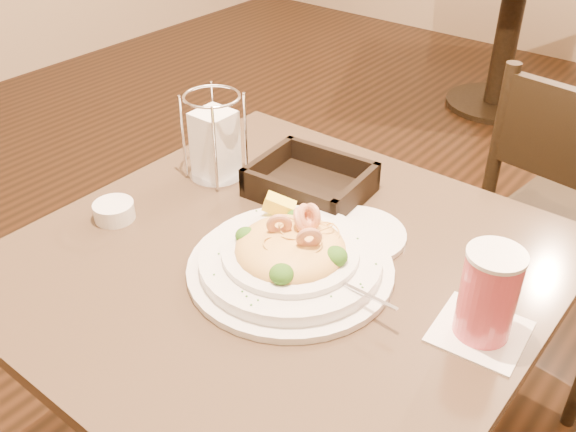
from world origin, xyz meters
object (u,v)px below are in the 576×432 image
Objects in this scene: main_table at (282,351)px; butter_ramekin at (114,211)px; side_plate at (357,234)px; napkin_caddy at (215,142)px; pasta_bowl at (291,256)px; background_table at (512,12)px; drink_glass at (488,295)px; bread_basket at (310,184)px; dining_chair_near at (570,228)px.

butter_ramekin reaches higher than main_table.
napkin_caddy is at bearing 179.79° from side_plate.
pasta_bowl is 5.06× the size of butter_ramekin.
main_table and background_table have the same top height.
drink_glass is 0.63× the size of bread_basket.
napkin_caddy is 0.26m from butter_ramekin.
dining_chair_near reaches higher than main_table.
dining_chair_near is at bearing -63.18° from background_table.
dining_chair_near reaches higher than butter_ramekin.
butter_ramekin is (0.23, -2.64, 0.25)m from background_table.
dining_chair_near reaches higher than background_table.
bread_basket is at bearing 63.94° from dining_chair_near.
butter_ramekin is (-0.41, -0.24, 0.01)m from side_plate.
bread_basket is (-0.46, 0.17, -0.05)m from drink_glass.
drink_glass is 0.84× the size of side_plate.
side_plate is (0.07, 0.14, 0.24)m from main_table.
background_table is 2.39m from bread_basket.
napkin_caddy is at bearing -83.52° from background_table.
butter_ramekin is (-0.37, -0.09, -0.02)m from pasta_bowl.
side_plate is (0.03, 0.16, -0.03)m from pasta_bowl.
main_table is 11.36× the size of butter_ramekin.
bread_basket reaches higher than main_table.
drink_glass is at bearing -8.28° from napkin_caddy.
napkin_caddy is (0.27, -2.40, 0.32)m from background_table.
bread_basket reaches higher than background_table.
dining_chair_near is 0.92m from pasta_bowl.
side_plate is (-0.23, -0.68, 0.25)m from dining_chair_near.
bread_basket is 3.07× the size of butter_ramekin.
bread_basket is at bearing 119.53° from pasta_bowl.
pasta_bowl is 2.61× the size of drink_glass.
dining_chair_near is at bearing 48.58° from napkin_caddy.
background_table is 2.68m from drink_glass.
background_table is at bearing 103.28° from pasta_bowl.
side_plate is at bearing -23.37° from bread_basket.
butter_ramekin is at bearing -99.42° from napkin_caddy.
butter_ramekin is (-0.04, -0.25, -0.06)m from napkin_caddy.
main_table is at bearing -77.42° from background_table.
main_table is at bearing -66.19° from bread_basket.
pasta_bowl is (-0.27, -0.84, 0.28)m from dining_chair_near.
napkin_caddy is 1.04× the size of side_plate.
bread_basket is (-0.40, -0.61, 0.27)m from dining_chair_near.
background_table is at bearing 95.00° from butter_ramekin.
main_table is 2.24× the size of pasta_bowl.
side_plate reaches higher than background_table.
main_table is 4.72× the size of napkin_caddy.
napkin_caddy reaches higher than butter_ramekin.
main_table is 5.85× the size of drink_glass.
background_table is at bearing 104.90° from side_plate.
napkin_caddy is 2.41× the size of butter_ramekin.
drink_glass is at bearing 7.11° from main_table.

